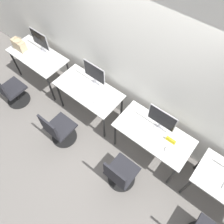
{
  "coord_description": "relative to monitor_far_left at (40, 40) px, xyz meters",
  "views": [
    {
      "loc": [
        1.19,
        -1.35,
        3.85
      ],
      "look_at": [
        0.0,
        0.13,
        0.91
      ],
      "focal_mm": 35.0,
      "sensor_mm": 36.0,
      "label": 1
    }
  ],
  "objects": [
    {
      "name": "ground_plane",
      "position": [
        2.12,
        -0.49,
        -1.0
      ],
      "size": [
        20.0,
        20.0,
        0.0
      ],
      "primitive_type": "plane",
      "color": "slate"
    },
    {
      "name": "wall_back",
      "position": [
        2.12,
        0.26,
        0.4
      ],
      "size": [
        12.0,
        0.05,
        2.8
      ],
      "color": "silver",
      "rests_on": "ground_plane"
    },
    {
      "name": "desk_far_left",
      "position": [
        -0.0,
        -0.18,
        -0.33
      ],
      "size": [
        1.26,
        0.63,
        0.76
      ],
      "color": "silver",
      "rests_on": "ground_plane"
    },
    {
      "name": "monitor_far_left",
      "position": [
        0.0,
        0.0,
        0.0
      ],
      "size": [
        0.46,
        0.17,
        0.45
      ],
      "color": "#B2B2B7",
      "rests_on": "desk_far_left"
    },
    {
      "name": "keyboard_far_left",
      "position": [
        0.0,
        -0.27,
        -0.24
      ],
      "size": [
        0.45,
        0.13,
        0.02
      ],
      "color": "silver",
      "rests_on": "desk_far_left"
    },
    {
      "name": "mouse_far_left",
      "position": [
        0.28,
        -0.24,
        -0.23
      ],
      "size": [
        0.06,
        0.09,
        0.03
      ],
      "color": "silver",
      "rests_on": "desk_far_left"
    },
    {
      "name": "office_chair_far_left",
      "position": [
        -0.01,
        -0.99,
        -0.65
      ],
      "size": [
        0.48,
        0.48,
        0.87
      ],
      "color": "black",
      "rests_on": "ground_plane"
    },
    {
      "name": "desk_left",
      "position": [
        1.41,
        -0.18,
        -0.33
      ],
      "size": [
        1.26,
        0.63,
        0.76
      ],
      "color": "silver",
      "rests_on": "ground_plane"
    },
    {
      "name": "monitor_left",
      "position": [
        1.41,
        0.02,
        0.0
      ],
      "size": [
        0.46,
        0.17,
        0.45
      ],
      "color": "#B2B2B7",
      "rests_on": "desk_left"
    },
    {
      "name": "keyboard_left",
      "position": [
        1.41,
        -0.31,
        -0.24
      ],
      "size": [
        0.45,
        0.13,
        0.02
      ],
      "color": "silver",
      "rests_on": "desk_left"
    },
    {
      "name": "mouse_left",
      "position": [
        1.72,
        -0.32,
        -0.23
      ],
      "size": [
        0.06,
        0.09,
        0.03
      ],
      "color": "silver",
      "rests_on": "desk_left"
    },
    {
      "name": "office_chair_left",
      "position": [
        1.4,
        -0.99,
        -0.65
      ],
      "size": [
        0.48,
        0.48,
        0.87
      ],
      "color": "black",
      "rests_on": "ground_plane"
    },
    {
      "name": "desk_right",
      "position": [
        2.83,
        -0.18,
        -0.33
      ],
      "size": [
        1.26,
        0.63,
        0.76
      ],
      "color": "silver",
      "rests_on": "ground_plane"
    },
    {
      "name": "monitor_right",
      "position": [
        2.83,
        -0.04,
        0.0
      ],
      "size": [
        0.46,
        0.17,
        0.45
      ],
      "color": "#B2B2B7",
      "rests_on": "desk_right"
    },
    {
      "name": "keyboard_right",
      "position": [
        2.83,
        -0.3,
        -0.24
      ],
      "size": [
        0.45,
        0.13,
        0.02
      ],
      "color": "silver",
      "rests_on": "desk_right"
    },
    {
      "name": "mouse_right",
      "position": [
        3.13,
        -0.29,
        -0.23
      ],
      "size": [
        0.06,
        0.09,
        0.03
      ],
      "color": "silver",
      "rests_on": "desk_right"
    },
    {
      "name": "office_chair_right",
      "position": [
        2.75,
        -0.93,
        -0.65
      ],
      "size": [
        0.48,
        0.48,
        0.87
      ],
      "color": "black",
      "rests_on": "ground_plane"
    },
    {
      "name": "handbag",
      "position": [
        -0.38,
        -0.27,
        -0.13
      ],
      "size": [
        0.3,
        0.18,
        0.25
      ],
      "color": "tan",
      "rests_on": "desk_far_left"
    },
    {
      "name": "placard_right",
      "position": [
        3.1,
        -0.14,
        -0.21
      ],
      "size": [
        0.16,
        0.03,
        0.08
      ],
      "color": "yellow",
      "rests_on": "desk_right"
    }
  ]
}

